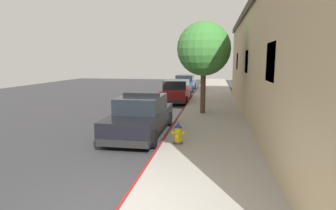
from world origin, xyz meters
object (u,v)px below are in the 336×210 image
object	(u,v)px
street_tree	(204,49)
police_cruiser	(141,116)
parked_car_silver_ahead	(176,91)
parked_car_dark_far	(185,83)
fire_hydrant	(178,134)

from	to	relation	value
street_tree	police_cruiser	bearing A→B (deg)	-117.39
parked_car_silver_ahead	street_tree	xyz separation A→B (m)	(2.15, -5.12, 2.82)
parked_car_dark_far	fire_hydrant	world-z (taller)	parked_car_dark_far
parked_car_silver_ahead	fire_hydrant	world-z (taller)	parked_car_silver_ahead
police_cruiser	fire_hydrant	xyz separation A→B (m)	(1.70, -1.51, -0.25)
parked_car_silver_ahead	street_tree	world-z (taller)	street_tree
police_cruiser	parked_car_dark_far	xyz separation A→B (m)	(-0.08, 17.24, -0.00)
police_cruiser	fire_hydrant	size ratio (longest dim) A/B	6.37
parked_car_dark_far	street_tree	world-z (taller)	street_tree
parked_car_dark_far	fire_hydrant	size ratio (longest dim) A/B	6.37
parked_car_dark_far	fire_hydrant	distance (m)	18.84
parked_car_dark_far	street_tree	distance (m)	13.37
parked_car_dark_far	fire_hydrant	xyz separation A→B (m)	(1.78, -18.75, -0.24)
parked_car_silver_ahead	police_cruiser	bearing A→B (deg)	-90.70
parked_car_silver_ahead	parked_car_dark_far	xyz separation A→B (m)	(-0.20, 7.74, 0.00)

